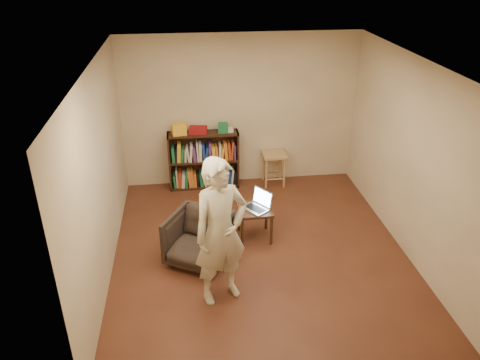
{
  "coord_description": "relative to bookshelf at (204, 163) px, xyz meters",
  "views": [
    {
      "loc": [
        -0.92,
        -5.29,
        3.85
      ],
      "look_at": [
        -0.23,
        0.35,
        0.96
      ],
      "focal_mm": 35.0,
      "sensor_mm": 36.0,
      "label": 1
    }
  ],
  "objects": [
    {
      "name": "ceiling",
      "position": [
        0.65,
        -2.09,
        2.16
      ],
      "size": [
        4.5,
        4.5,
        0.0
      ],
      "primitive_type": "plane",
      "color": "silver",
      "rests_on": "wall_back"
    },
    {
      "name": "box_white",
      "position": [
        0.46,
        -0.02,
        0.6
      ],
      "size": [
        0.1,
        0.1,
        0.08
      ],
      "primitive_type": "cube",
      "rotation": [
        0.0,
        0.0,
        0.09
      ],
      "color": "beige",
      "rests_on": "bookshelf"
    },
    {
      "name": "side_table",
      "position": [
        0.63,
        -1.73,
        -0.03
      ],
      "size": [
        0.48,
        0.48,
        0.49
      ],
      "color": "black",
      "rests_on": "floor"
    },
    {
      "name": "red_cloth",
      "position": [
        -0.08,
        -0.0,
        0.61
      ],
      "size": [
        0.32,
        0.25,
        0.1
      ],
      "primitive_type": "cube",
      "rotation": [
        0.0,
        0.0,
        -0.12
      ],
      "color": "maroon",
      "rests_on": "bookshelf"
    },
    {
      "name": "bookshelf",
      "position": [
        0.0,
        0.0,
        0.0
      ],
      "size": [
        1.2,
        0.3,
        1.0
      ],
      "color": "black",
      "rests_on": "floor"
    },
    {
      "name": "wall_back",
      "position": [
        0.65,
        0.16,
        0.86
      ],
      "size": [
        4.0,
        0.0,
        4.0
      ],
      "primitive_type": "plane",
      "rotation": [
        1.57,
        0.0,
        0.0
      ],
      "color": "beige",
      "rests_on": "floor"
    },
    {
      "name": "wall_left",
      "position": [
        -1.35,
        -2.09,
        0.86
      ],
      "size": [
        0.0,
        4.5,
        4.5
      ],
      "primitive_type": "plane",
      "rotation": [
        1.57,
        0.0,
        1.57
      ],
      "color": "beige",
      "rests_on": "floor"
    },
    {
      "name": "box_green",
      "position": [
        0.34,
        -0.02,
        0.64
      ],
      "size": [
        0.17,
        0.17,
        0.15
      ],
      "primitive_type": "cube",
      "rotation": [
        0.0,
        0.0,
        -0.14
      ],
      "color": "#1C6A3B",
      "rests_on": "bookshelf"
    },
    {
      "name": "laptop",
      "position": [
        0.68,
        -1.72,
        0.11
      ],
      "size": [
        0.45,
        0.46,
        0.26
      ],
      "rotation": [
        0.0,
        0.0,
        -0.93
      ],
      "color": "silver",
      "rests_on": "side_table"
    },
    {
      "name": "armchair",
      "position": [
        -0.19,
        -2.19,
        -0.09
      ],
      "size": [
        1.02,
        1.03,
        0.7
      ],
      "primitive_type": "imported",
      "rotation": [
        0.0,
        0.0,
        -0.5
      ],
      "color": "#312721",
      "rests_on": "floor"
    },
    {
      "name": "floor",
      "position": [
        0.65,
        -2.09,
        -0.44
      ],
      "size": [
        4.5,
        4.5,
        0.0
      ],
      "primitive_type": "plane",
      "color": "#4B2318",
      "rests_on": "ground"
    },
    {
      "name": "box_yellow",
      "position": [
        -0.39,
        -0.04,
        0.65
      ],
      "size": [
        0.26,
        0.21,
        0.19
      ],
      "primitive_type": "cube",
      "rotation": [
        0.0,
        0.0,
        0.19
      ],
      "color": "yellow",
      "rests_on": "bookshelf"
    },
    {
      "name": "person",
      "position": [
        0.05,
        -2.93,
        0.47
      ],
      "size": [
        0.78,
        0.66,
        1.82
      ],
      "primitive_type": "imported",
      "rotation": [
        0.0,
        0.0,
        0.4
      ],
      "color": "beige",
      "rests_on": "floor"
    },
    {
      "name": "stool",
      "position": [
        1.22,
        -0.07,
        0.03
      ],
      "size": [
        0.41,
        0.41,
        0.59
      ],
      "color": "#A77951",
      "rests_on": "floor"
    },
    {
      "name": "wall_right",
      "position": [
        2.65,
        -2.09,
        0.86
      ],
      "size": [
        0.0,
        4.5,
        4.5
      ],
      "primitive_type": "plane",
      "rotation": [
        1.57,
        0.0,
        -1.57
      ],
      "color": "beige",
      "rests_on": "floor"
    }
  ]
}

